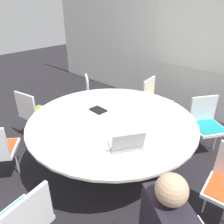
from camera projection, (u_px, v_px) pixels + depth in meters
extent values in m
plane|color=black|center=(112.00, 165.00, 3.08)|extent=(16.00, 16.00, 0.00)
cube|color=silver|center=(199.00, 45.00, 3.96)|extent=(8.00, 0.06, 2.70)
cube|color=white|center=(200.00, 33.00, 3.84)|extent=(1.80, 0.01, 1.30)
cylinder|color=#333333|center=(112.00, 165.00, 3.08)|extent=(0.59, 0.59, 0.02)
cylinder|color=#333333|center=(112.00, 144.00, 2.91)|extent=(0.14, 0.14, 0.70)
cylinder|color=silver|center=(112.00, 120.00, 2.74)|extent=(2.09, 2.09, 0.03)
cylinder|color=silver|center=(206.00, 199.00, 2.32)|extent=(0.02, 0.02, 0.40)
cube|color=white|center=(208.00, 128.00, 3.17)|extent=(0.59, 0.60, 0.04)
cube|color=teal|center=(208.00, 127.00, 3.16)|extent=(0.52, 0.53, 0.01)
cube|color=white|center=(203.00, 109.00, 3.24)|extent=(0.26, 0.36, 0.40)
cylinder|color=silver|center=(215.00, 139.00, 3.31)|extent=(0.02, 0.02, 0.40)
cylinder|color=silver|center=(194.00, 142.00, 3.24)|extent=(0.02, 0.02, 0.40)
cube|color=white|center=(158.00, 103.00, 3.93)|extent=(0.48, 0.49, 0.04)
cube|color=gold|center=(158.00, 102.00, 3.91)|extent=(0.42, 0.43, 0.01)
cube|color=white|center=(149.00, 89.00, 3.92)|extent=(0.09, 0.42, 0.40)
cylinder|color=silver|center=(160.00, 110.00, 4.16)|extent=(0.02, 0.02, 0.40)
cylinder|color=silver|center=(152.00, 118.00, 3.90)|extent=(0.02, 0.02, 0.40)
cube|color=white|center=(98.00, 98.00, 4.13)|extent=(0.60, 0.60, 0.04)
cube|color=#4C5156|center=(98.00, 97.00, 4.12)|extent=(0.53, 0.53, 0.01)
cube|color=white|center=(87.00, 88.00, 4.00)|extent=(0.35, 0.27, 0.40)
cylinder|color=silver|center=(97.00, 104.00, 4.39)|extent=(0.02, 0.02, 0.40)
cylinder|color=silver|center=(100.00, 112.00, 4.08)|extent=(0.02, 0.02, 0.40)
cube|color=white|center=(38.00, 114.00, 3.57)|extent=(0.51, 0.49, 0.04)
cube|color=olive|center=(38.00, 112.00, 3.55)|extent=(0.45, 0.43, 0.01)
cube|color=white|center=(26.00, 106.00, 3.32)|extent=(0.42, 0.10, 0.40)
cylinder|color=silver|center=(33.00, 122.00, 3.75)|extent=(0.02, 0.02, 0.40)
cylinder|color=silver|center=(48.00, 128.00, 3.58)|extent=(0.02, 0.02, 0.40)
cylinder|color=silver|center=(17.00, 162.00, 2.84)|extent=(0.02, 0.02, 0.40)
cube|color=white|center=(18.00, 224.00, 1.82)|extent=(0.49, 0.50, 0.04)
cube|color=teal|center=(17.00, 222.00, 1.81)|extent=(0.43, 0.44, 0.01)
cube|color=white|center=(29.00, 218.00, 1.63)|extent=(0.10, 0.42, 0.40)
cylinder|color=silver|center=(39.00, 224.00, 2.06)|extent=(0.02, 0.02, 0.40)
sphere|color=tan|center=(172.00, 190.00, 1.29)|extent=(0.20, 0.20, 0.20)
cube|color=#99999E|center=(125.00, 145.00, 2.24)|extent=(0.36, 0.40, 0.02)
cube|color=#99999E|center=(129.00, 142.00, 2.10)|extent=(0.23, 0.30, 0.20)
cube|color=black|center=(128.00, 142.00, 2.10)|extent=(0.20, 0.27, 0.17)
cube|color=black|center=(98.00, 110.00, 2.93)|extent=(0.22, 0.16, 0.02)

